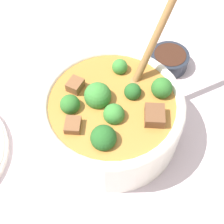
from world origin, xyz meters
The scene contains 3 objects.
ground_plane centered at (0.00, 0.00, 0.00)m, with size 4.00×4.00×0.00m, color silver.
stew_bowl centered at (0.00, 0.00, 0.06)m, with size 0.26×0.23×0.24m.
condiment_bowl centered at (0.18, -0.07, 0.02)m, with size 0.08×0.08×0.03m.
Camera 1 is at (-0.27, -0.08, 0.49)m, focal length 50.00 mm.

